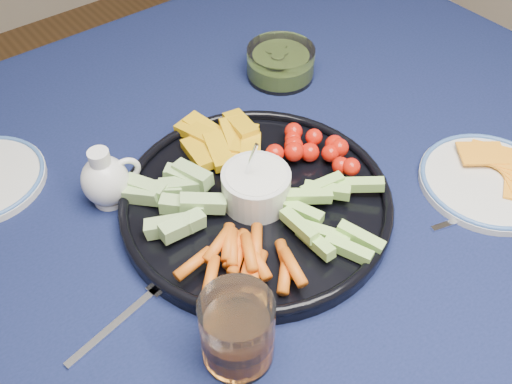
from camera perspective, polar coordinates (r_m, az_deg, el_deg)
dining_table at (r=0.92m, az=-8.24°, el=-5.40°), size 1.67×1.07×0.75m
crudite_platter at (r=0.83m, az=-0.19°, el=-0.61°), size 0.40×0.40×0.13m
creamer_pitcher at (r=0.86m, az=-14.77°, el=1.18°), size 0.09×0.07×0.10m
pickle_bowl at (r=1.09m, az=2.47°, el=12.66°), size 0.13×0.13×0.06m
cheese_plate at (r=0.94m, az=22.26°, el=1.18°), size 0.21×0.21×0.02m
juice_tumbler at (r=0.67m, az=-1.87°, el=-13.92°), size 0.09×0.09×0.10m
fork_left at (r=0.76m, az=-12.41°, el=-11.59°), size 0.17×0.05×0.00m
fork_right at (r=0.91m, az=21.91°, el=-1.83°), size 0.15×0.06×0.00m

